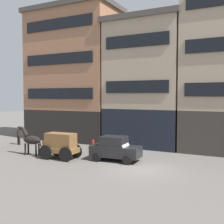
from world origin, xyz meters
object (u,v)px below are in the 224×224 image
Objects in this scene: cargo_wagon at (60,144)px; fire_hydrant_curbside at (93,144)px; sedan_dark at (115,149)px; pedestrian_officer at (19,135)px; draft_horse at (31,140)px.

cargo_wagon reaches higher than fire_hydrant_curbside.
sedan_dark is 5.14m from fire_hydrant_curbside.
fire_hydrant_curbside is at bearing 88.33° from cargo_wagon.
sedan_dark is at bearing -8.52° from pedestrian_officer.
draft_horse reaches higher than sedan_dark.
fire_hydrant_curbside is (7.62, 1.56, -0.55)m from pedestrian_officer.
cargo_wagon reaches higher than pedestrian_officer.
draft_horse is at bearing -179.95° from cargo_wagon.
sedan_dark is at bearing 11.03° from draft_horse.
pedestrian_officer is at bearing -168.42° from fire_hydrant_curbside.
draft_horse reaches higher than cargo_wagon.
draft_horse is (-2.95, -0.00, 0.12)m from cargo_wagon.
cargo_wagon is at bearing -91.67° from fire_hydrant_curbside.
pedestrian_officer is at bearing 145.68° from draft_horse.
cargo_wagon is 1.65× the size of pedestrian_officer.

